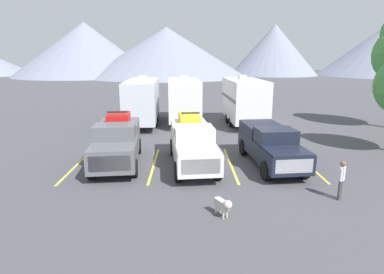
{
  "coord_description": "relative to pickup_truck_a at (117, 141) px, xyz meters",
  "views": [
    {
      "loc": [
        -0.29,
        -15.22,
        5.37
      ],
      "look_at": [
        0.0,
        1.31,
        1.2
      ],
      "focal_mm": 29.86,
      "sensor_mm": 36.0,
      "label": 1
    }
  ],
  "objects": [
    {
      "name": "ground_plane",
      "position": [
        3.84,
        -0.58,
        -1.19
      ],
      "size": [
        240.0,
        240.0,
        0.0
      ],
      "primitive_type": "plane",
      "color": "#47474C"
    },
    {
      "name": "pickup_truck_a",
      "position": [
        0.0,
        0.0,
        0.0
      ],
      "size": [
        2.63,
        5.67,
        2.59
      ],
      "color": "#595B60",
      "rests_on": "ground"
    },
    {
      "name": "pickup_truck_b",
      "position": [
        3.84,
        -0.26,
        -0.01
      ],
      "size": [
        2.51,
        5.99,
        2.56
      ],
      "color": "white",
      "rests_on": "ground"
    },
    {
      "name": "pickup_truck_c",
      "position": [
        7.78,
        -0.3,
        -0.11
      ],
      "size": [
        2.49,
        5.74,
        2.01
      ],
      "color": "black",
      "rests_on": "ground"
    },
    {
      "name": "lot_stripe_a",
      "position": [
        -2.07,
        -0.27,
        -1.19
      ],
      "size": [
        0.12,
        5.5,
        0.01
      ],
      "primitive_type": "cube",
      "color": "gold",
      "rests_on": "ground"
    },
    {
      "name": "lot_stripe_b",
      "position": [
        1.87,
        -0.27,
        -1.19
      ],
      "size": [
        0.12,
        5.5,
        0.01
      ],
      "primitive_type": "cube",
      "color": "gold",
      "rests_on": "ground"
    },
    {
      "name": "lot_stripe_c",
      "position": [
        5.81,
        -0.27,
        -1.19
      ],
      "size": [
        0.12,
        5.5,
        0.01
      ],
      "primitive_type": "cube",
      "color": "gold",
      "rests_on": "ground"
    },
    {
      "name": "lot_stripe_d",
      "position": [
        9.76,
        -0.27,
        -1.19
      ],
      "size": [
        0.12,
        5.5,
        0.01
      ],
      "primitive_type": "cube",
      "color": "gold",
      "rests_on": "ground"
    },
    {
      "name": "camper_trailer_a",
      "position": [
        0.0,
        9.9,
        0.83
      ],
      "size": [
        2.71,
        8.84,
        3.85
      ],
      "color": "silver",
      "rests_on": "ground"
    },
    {
      "name": "camper_trailer_b",
      "position": [
        3.35,
        10.17,
        0.84
      ],
      "size": [
        2.74,
        7.53,
        3.87
      ],
      "color": "white",
      "rests_on": "ground"
    },
    {
      "name": "camper_trailer_c",
      "position": [
        8.17,
        9.54,
        0.87
      ],
      "size": [
        2.88,
        7.71,
        3.92
      ],
      "color": "white",
      "rests_on": "ground"
    },
    {
      "name": "person_a",
      "position": [
        9.46,
        -4.49,
        -0.3
      ],
      "size": [
        0.29,
        0.29,
        1.55
      ],
      "color": "#3F3F42",
      "rests_on": "ground"
    },
    {
      "name": "dog",
      "position": [
        4.82,
        -5.83,
        -0.72
      ],
      "size": [
        0.58,
        0.83,
        0.71
      ],
      "color": "beige",
      "rests_on": "ground"
    },
    {
      "name": "mountain_ridge",
      "position": [
        4.77,
        78.14,
        5.76
      ],
      "size": [
        162.47,
        48.46,
        15.81
      ],
      "color": "gray",
      "rests_on": "ground"
    }
  ]
}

